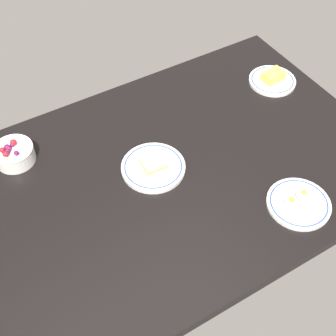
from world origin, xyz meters
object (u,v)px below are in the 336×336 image
bowl_berries (14,153)px  plate_cheese (272,80)px  plate_sandwich (153,166)px  plate_eggs (298,203)px

bowl_berries → plate_cheese: (98.91, -11.75, -1.94)cm
plate_sandwich → plate_cheese: plate_cheese is taller
bowl_berries → plate_cheese: size_ratio=0.74×
plate_eggs → bowl_berries: bearing=137.9°
bowl_berries → plate_cheese: 99.62cm
plate_cheese → bowl_berries: bearing=173.2°
plate_cheese → plate_eggs: bearing=-121.2°
plate_eggs → bowl_berries: bowl_berries is taller
plate_eggs → bowl_berries: (-68.51, 61.92, 2.24)cm
plate_eggs → plate_sandwich: (-31.16, 35.22, 0.26)cm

